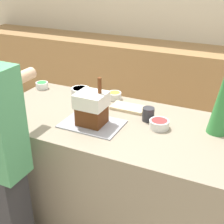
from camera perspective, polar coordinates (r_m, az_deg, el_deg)
name	(u,v)px	position (r m, az deg, el deg)	size (l,w,h in m)	color
wall_back	(202,9)	(3.91, 16.20, 17.59)	(8.00, 0.05, 2.60)	beige
back_cabinet_block	(188,87)	(3.80, 13.74, 4.45)	(6.00, 0.60, 0.91)	#9E7547
kitchen_island	(124,180)	(2.18, 2.15, -12.39)	(1.80, 0.78, 0.88)	gray
baking_tray	(92,124)	(1.93, -3.65, -2.18)	(0.37, 0.26, 0.01)	#9E9EA8
gingerbread_house	(92,108)	(1.88, -3.73, 0.82)	(0.18, 0.16, 0.30)	#5B2D14
decorative_tree	(221,101)	(1.86, 19.39, 1.83)	(0.12, 0.12, 0.39)	#33843D
candy_bowl_beside_tree	(80,91)	(2.37, -5.81, 3.86)	(0.14, 0.14, 0.05)	silver
candy_bowl_near_tray_right	(42,85)	(2.54, -12.69, 4.83)	(0.10, 0.10, 0.05)	white
candy_bowl_far_left	(159,124)	(1.90, 8.62, -2.14)	(0.12, 0.12, 0.05)	white
candy_bowl_far_right	(88,102)	(2.20, -4.37, 1.89)	(0.11, 0.11, 0.04)	white
candy_bowl_center_rear	(114,95)	(2.27, 0.41, 3.05)	(0.10, 0.10, 0.05)	silver
cookbook	(128,108)	(2.13, 3.02, 0.79)	(0.23, 0.13, 0.02)	#CCB78C
mug	(148,114)	(1.97, 6.65, -0.40)	(0.08, 0.08, 0.09)	#2D2D33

